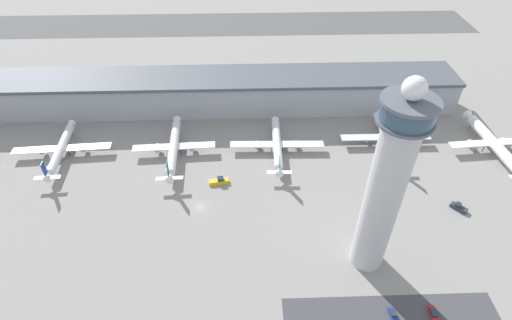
{
  "coord_description": "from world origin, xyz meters",
  "views": [
    {
      "loc": [
        17.99,
        -104.97,
        111.05
      ],
      "look_at": [
        22.1,
        19.08,
        6.78
      ],
      "focal_mm": 28.0,
      "sensor_mm": 36.0,
      "label": 1
    }
  ],
  "objects_px": {
    "car_blue_compact": "(433,313)",
    "airplane_gate_charlie": "(174,147)",
    "airplane_gate_echo": "(386,137)",
    "airplane_gate_bravo": "(61,149)",
    "airplane_gate_delta": "(277,145)",
    "service_truck_baggage": "(459,207)",
    "service_truck_fuel": "(408,151)",
    "airplane_gate_foxtrot": "(493,143)",
    "car_silver_sedan": "(392,314)",
    "service_truck_catering": "(219,181)",
    "control_tower": "(386,186)"
  },
  "relations": [
    {
      "from": "control_tower",
      "to": "service_truck_fuel",
      "type": "height_order",
      "value": "control_tower"
    },
    {
      "from": "control_tower",
      "to": "airplane_gate_foxtrot",
      "type": "height_order",
      "value": "control_tower"
    },
    {
      "from": "service_truck_catering",
      "to": "car_blue_compact",
      "type": "bearing_deg",
      "value": -41.97
    },
    {
      "from": "service_truck_catering",
      "to": "service_truck_baggage",
      "type": "relative_size",
      "value": 1.35
    },
    {
      "from": "airplane_gate_bravo",
      "to": "airplane_gate_foxtrot",
      "type": "distance_m",
      "value": 188.28
    },
    {
      "from": "airplane_gate_foxtrot",
      "to": "service_truck_fuel",
      "type": "distance_m",
      "value": 36.91
    },
    {
      "from": "car_blue_compact",
      "to": "airplane_gate_echo",
      "type": "bearing_deg",
      "value": 84.0
    },
    {
      "from": "airplane_gate_echo",
      "to": "airplane_gate_charlie",
      "type": "bearing_deg",
      "value": -177.58
    },
    {
      "from": "airplane_gate_delta",
      "to": "service_truck_baggage",
      "type": "bearing_deg",
      "value": -29.38
    },
    {
      "from": "control_tower",
      "to": "airplane_gate_bravo",
      "type": "relative_size",
      "value": 1.61
    },
    {
      "from": "airplane_gate_charlie",
      "to": "service_truck_fuel",
      "type": "relative_size",
      "value": 5.84
    },
    {
      "from": "service_truck_fuel",
      "to": "service_truck_baggage",
      "type": "xyz_separation_m",
      "value": [
        8.0,
        -34.31,
        -0.03
      ]
    },
    {
      "from": "airplane_gate_foxtrot",
      "to": "car_silver_sedan",
      "type": "distance_m",
      "value": 100.4
    },
    {
      "from": "control_tower",
      "to": "airplane_gate_bravo",
      "type": "xyz_separation_m",
      "value": [
        -119.0,
        58.11,
        -29.54
      ]
    },
    {
      "from": "airplane_gate_echo",
      "to": "car_blue_compact",
      "type": "relative_size",
      "value": 8.3
    },
    {
      "from": "airplane_gate_bravo",
      "to": "airplane_gate_delta",
      "type": "distance_m",
      "value": 93.63
    },
    {
      "from": "airplane_gate_charlie",
      "to": "airplane_gate_foxtrot",
      "type": "relative_size",
      "value": 0.93
    },
    {
      "from": "airplane_gate_bravo",
      "to": "car_blue_compact",
      "type": "distance_m",
      "value": 155.49
    },
    {
      "from": "car_blue_compact",
      "to": "airplane_gate_charlie",
      "type": "bearing_deg",
      "value": 137.78
    },
    {
      "from": "airplane_gate_bravo",
      "to": "service_truck_catering",
      "type": "bearing_deg",
      "value": -15.79
    },
    {
      "from": "airplane_gate_charlie",
      "to": "airplane_gate_echo",
      "type": "xyz_separation_m",
      "value": [
        94.22,
        3.99,
        -0.11
      ]
    },
    {
      "from": "car_blue_compact",
      "to": "car_silver_sedan",
      "type": "bearing_deg",
      "value": 178.7
    },
    {
      "from": "service_truck_baggage",
      "to": "car_silver_sedan",
      "type": "distance_m",
      "value": 55.67
    },
    {
      "from": "airplane_gate_echo",
      "to": "service_truck_catering",
      "type": "bearing_deg",
      "value": -162.92
    },
    {
      "from": "service_truck_fuel",
      "to": "car_blue_compact",
      "type": "bearing_deg",
      "value": -102.82
    },
    {
      "from": "airplane_gate_delta",
      "to": "airplane_gate_echo",
      "type": "height_order",
      "value": "airplane_gate_echo"
    },
    {
      "from": "service_truck_catering",
      "to": "service_truck_baggage",
      "type": "xyz_separation_m",
      "value": [
        90.77,
        -17.4,
        -0.05
      ]
    },
    {
      "from": "airplane_gate_foxtrot",
      "to": "car_blue_compact",
      "type": "bearing_deg",
      "value": -125.5
    },
    {
      "from": "control_tower",
      "to": "service_truck_baggage",
      "type": "bearing_deg",
      "value": 27.7
    },
    {
      "from": "service_truck_catering",
      "to": "airplane_gate_charlie",
      "type": "bearing_deg",
      "value": 136.99
    },
    {
      "from": "control_tower",
      "to": "airplane_gate_bravo",
      "type": "height_order",
      "value": "control_tower"
    },
    {
      "from": "airplane_gate_bravo",
      "to": "airplane_gate_delta",
      "type": "relative_size",
      "value": 1.01
    },
    {
      "from": "airplane_gate_delta",
      "to": "car_silver_sedan",
      "type": "xyz_separation_m",
      "value": [
        28.51,
        -78.35,
        -3.12
      ]
    },
    {
      "from": "airplane_gate_bravo",
      "to": "airplane_gate_delta",
      "type": "bearing_deg",
      "value": 0.16
    },
    {
      "from": "airplane_gate_delta",
      "to": "car_blue_compact",
      "type": "distance_m",
      "value": 88.56
    },
    {
      "from": "airplane_gate_bravo",
      "to": "service_truck_baggage",
      "type": "xyz_separation_m",
      "value": [
        159.52,
        -36.84,
        -3.12
      ]
    },
    {
      "from": "airplane_gate_delta",
      "to": "airplane_gate_echo",
      "type": "bearing_deg",
      "value": 3.55
    },
    {
      "from": "airplane_gate_foxtrot",
      "to": "car_silver_sedan",
      "type": "xyz_separation_m",
      "value": [
        -66.12,
        -75.45,
        -3.89
      ]
    },
    {
      "from": "control_tower",
      "to": "airplane_gate_charlie",
      "type": "relative_size",
      "value": 1.58
    },
    {
      "from": "airplane_gate_echo",
      "to": "service_truck_baggage",
      "type": "xyz_separation_m",
      "value": [
        16.68,
        -40.16,
        -3.26
      ]
    },
    {
      "from": "airplane_gate_delta",
      "to": "service_truck_fuel",
      "type": "bearing_deg",
      "value": -2.77
    },
    {
      "from": "service_truck_catering",
      "to": "car_blue_compact",
      "type": "xyz_separation_m",
      "value": [
        65.51,
        -58.92,
        -0.37
      ]
    },
    {
      "from": "control_tower",
      "to": "car_silver_sedan",
      "type": "distance_m",
      "value": 38.7
    },
    {
      "from": "service_truck_catering",
      "to": "service_truck_fuel",
      "type": "distance_m",
      "value": 84.48
    },
    {
      "from": "car_blue_compact",
      "to": "airplane_gate_foxtrot",
      "type": "bearing_deg",
      "value": 54.5
    },
    {
      "from": "service_truck_catering",
      "to": "service_truck_baggage",
      "type": "height_order",
      "value": "service_truck_catering"
    },
    {
      "from": "airplane_gate_bravo",
      "to": "service_truck_baggage",
      "type": "distance_m",
      "value": 163.75
    },
    {
      "from": "airplane_gate_bravo",
      "to": "service_truck_fuel",
      "type": "xyz_separation_m",
      "value": [
        151.52,
        -2.53,
        -3.09
      ]
    },
    {
      "from": "service_truck_fuel",
      "to": "airplane_gate_foxtrot",
      "type": "bearing_deg",
      "value": -0.17
    },
    {
      "from": "airplane_gate_bravo",
      "to": "car_blue_compact",
      "type": "height_order",
      "value": "airplane_gate_bravo"
    }
  ]
}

